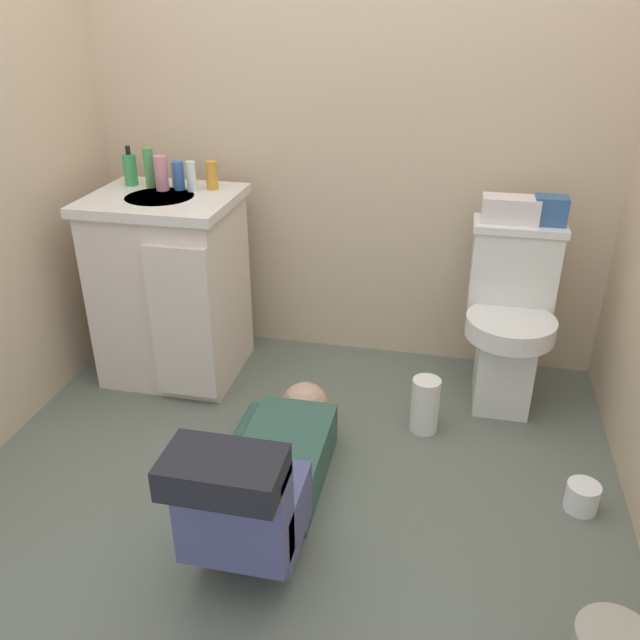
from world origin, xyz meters
TOP-DOWN VIEW (x-y plane):
  - ground_plane at (0.00, 0.00)m, footprint 2.78×2.98m
  - wall_back at (0.00, 1.03)m, footprint 2.44×0.08m
  - toilet at (0.73, 0.70)m, footprint 0.36×0.46m
  - vanity_cabinet at (-0.70, 0.62)m, footprint 0.60×0.53m
  - faucet at (-0.70, 0.76)m, footprint 0.02×0.02m
  - person_plumber at (-0.04, -0.21)m, footprint 0.39×1.06m
  - tissue_box at (0.69, 0.79)m, footprint 0.22×0.11m
  - toiletry_bag at (0.84, 0.79)m, footprint 0.12×0.09m
  - soap_dispenser at (-0.89, 0.74)m, footprint 0.06×0.06m
  - bottle_green at (-0.80, 0.73)m, footprint 0.04×0.04m
  - bottle_pink at (-0.73, 0.70)m, footprint 0.05×0.05m
  - bottle_blue at (-0.66, 0.72)m, footprint 0.05×0.05m
  - bottle_clear at (-0.60, 0.71)m, footprint 0.04×0.04m
  - bottle_amber at (-0.53, 0.76)m, footprint 0.05×0.05m
  - paper_towel_roll at (0.43, 0.38)m, footprint 0.11×0.11m
  - toilet_paper_roll at (0.98, 0.04)m, footprint 0.11×0.11m

SIDE VIEW (x-z plane):
  - ground_plane at x=0.00m, z-range -0.04..0.00m
  - toilet_paper_roll at x=0.98m, z-range 0.00..0.10m
  - paper_towel_roll at x=0.43m, z-range 0.00..0.23m
  - person_plumber at x=-0.04m, z-range -0.08..0.44m
  - toilet at x=0.73m, z-range -0.01..0.74m
  - vanity_cabinet at x=-0.70m, z-range 0.01..0.83m
  - tissue_box at x=0.69m, z-range 0.75..0.85m
  - toiletry_bag at x=0.84m, z-range 0.75..0.86m
  - faucet at x=-0.70m, z-range 0.82..0.92m
  - bottle_amber at x=-0.53m, z-range 0.82..0.94m
  - bottle_blue at x=-0.66m, z-range 0.82..0.94m
  - bottle_clear at x=-0.60m, z-range 0.82..0.94m
  - soap_dispenser at x=-0.89m, z-range 0.80..0.97m
  - bottle_pink at x=-0.73m, z-range 0.82..0.96m
  - bottle_green at x=-0.80m, z-range 0.82..0.99m
  - wall_back at x=0.00m, z-range 0.00..2.40m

